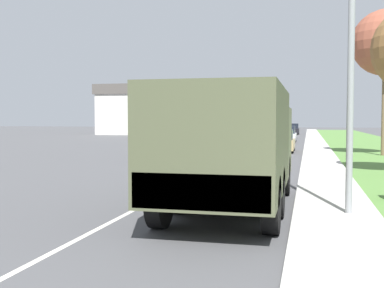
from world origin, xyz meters
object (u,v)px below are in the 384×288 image
Objects in this scene: car_farthest_ahead at (292,129)px; military_truck at (232,143)px; car_fourth_ahead at (255,132)px; car_third_ahead at (285,135)px; car_second_ahead at (279,142)px; car_nearest_ahead at (193,147)px.

military_truck is at bearing -89.48° from car_farthest_ahead.
car_farthest_ahead is at bearing 77.44° from car_fourth_ahead.
military_truck is at bearing -89.40° from car_third_ahead.
military_truck is 33.98m from car_third_ahead.
military_truck reaches higher than car_second_ahead.
military_truck reaches higher than car_third_ahead.
car_farthest_ahead is at bearing 90.41° from car_third_ahead.
car_second_ahead is at bearing -89.03° from car_third_ahead.
car_third_ahead is at bearing 90.97° from car_second_ahead.
car_fourth_ahead is at bearing -102.56° from car_farthest_ahead.
car_fourth_ahead is (-4.08, 42.39, -0.82)m from military_truck.
car_third_ahead is at bearing -89.59° from car_farthest_ahead.
car_farthest_ahead is at bearing 90.52° from military_truck.
car_farthest_ahead is (3.50, 45.27, -0.01)m from car_nearest_ahead.
car_second_ahead is at bearing 90.37° from military_truck.
car_fourth_ahead is at bearing 100.35° from car_second_ahead.
car_third_ahead is at bearing 90.60° from military_truck.
car_farthest_ahead reaches higher than car_third_ahead.
car_fourth_ahead is at bearing 90.09° from car_nearest_ahead.
car_fourth_ahead reaches higher than car_second_ahead.
car_third_ahead is (3.67, 20.93, -0.02)m from car_nearest_ahead.
car_nearest_ahead is 0.92× the size of car_second_ahead.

